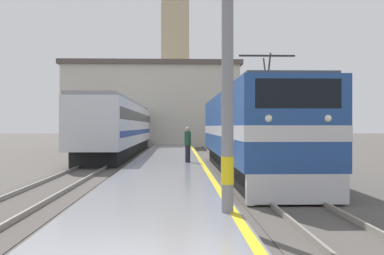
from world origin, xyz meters
TOP-DOWN VIEW (x-y plane):
  - ground_plane at (0.00, 30.00)m, footprint 200.00×200.00m
  - platform at (0.00, 25.00)m, footprint 3.81×140.00m
  - rail_track_near at (3.76, 25.00)m, footprint 2.83×140.00m
  - rail_track_far at (-3.82, 25.00)m, footprint 2.83×140.00m
  - locomotive_train at (3.76, 14.63)m, footprint 2.92×17.07m
  - passenger_train at (-3.82, 41.86)m, footprint 2.92×50.87m
  - catenary_mast at (1.69, 3.95)m, footprint 2.44×0.28m
  - person_on_platform at (1.05, 17.41)m, footprint 0.34×0.34m
  - clock_tower at (0.15, 56.53)m, footprint 4.71×4.71m
  - station_building at (-2.27, 43.23)m, footprint 18.96×6.78m

SIDE VIEW (x-z plane):
  - ground_plane at x=0.00m, z-range 0.00..0.00m
  - rail_track_near at x=3.76m, z-range -0.05..0.11m
  - rail_track_far at x=-3.82m, z-range -0.05..0.11m
  - platform at x=0.00m, z-range 0.00..0.33m
  - person_on_platform at x=1.05m, z-range 0.38..2.20m
  - locomotive_train at x=3.76m, z-range -0.44..4.31m
  - passenger_train at x=-3.82m, z-range 0.15..4.08m
  - station_building at x=-2.27m, z-range 0.03..9.05m
  - catenary_mast at x=1.69m, z-range 0.30..8.80m
  - clock_tower at x=0.15m, z-range 0.82..31.04m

